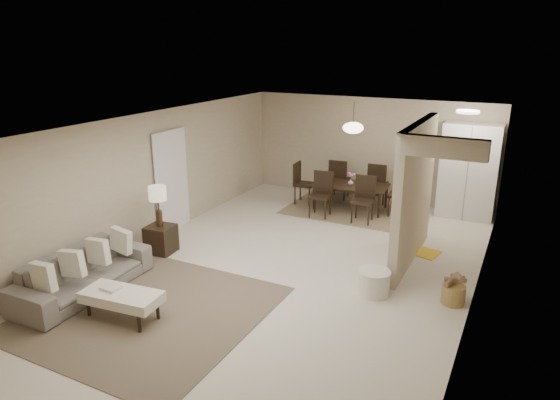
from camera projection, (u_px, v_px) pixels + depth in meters
The scene contains 22 objects.
floor at pixel (288, 267), 8.70m from camera, with size 9.00×9.00×0.00m, color beige.
ceiling at pixel (289, 124), 7.94m from camera, with size 9.00×9.00×0.00m, color white.
back_wall at pixel (370, 150), 12.14m from camera, with size 6.00×6.00×0.00m, color tan.
left_wall at pixel (149, 178), 9.62m from camera, with size 9.00×9.00×0.00m, color tan.
right_wall at pixel (480, 228), 7.02m from camera, with size 9.00×9.00×0.00m, color tan.
partition at pixel (414, 194), 8.60m from camera, with size 0.15×2.50×2.50m, color tan.
doorway at pixel (171, 182), 10.18m from camera, with size 0.04×0.90×2.04m, color black.
pantry_cabinet at pixel (469, 172), 10.88m from camera, with size 1.20×0.55×2.10m, color white.
flush_light at pixel (468, 112), 9.67m from camera, with size 0.44×0.44×0.05m, color white.
living_rug at pixel (149, 311), 7.28m from camera, with size 3.20×3.20×0.01m, color brown.
sofa at pixel (83, 273), 7.74m from camera, with size 0.88×2.24×0.65m, color slate.
ottoman_bench at pixel (122, 297), 7.01m from camera, with size 1.18×0.64×0.41m.
side_table at pixel (161, 239), 9.24m from camera, with size 0.47×0.47×0.52m, color black.
table_lamp at pixel (158, 197), 8.99m from camera, with size 0.32×0.32×0.76m.
round_pouf at pixel (374, 283), 7.72m from camera, with size 0.50×0.50×0.39m, color silver.
wicker_basket at pixel (453, 294), 7.46m from camera, with size 0.35×0.35×0.29m, color olive.
dining_rug at pixel (349, 209), 11.71m from camera, with size 2.80×2.10×0.01m, color #7E674E.
dining_table at pixel (350, 197), 11.62m from camera, with size 1.69×0.94×0.59m, color black.
dining_chairs at pixel (350, 189), 11.55m from camera, with size 2.72×2.04×1.01m.
vase at pixel (351, 182), 11.51m from camera, with size 0.13×0.13×0.13m, color silver.
yellow_mat at pixel (416, 250), 9.38m from camera, with size 0.81×0.50×0.01m, color gold.
pendant_light at pixel (353, 128), 11.12m from camera, with size 0.46×0.46×0.71m.
Camera 1 is at (3.47, -7.13, 3.76)m, focal length 32.00 mm.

